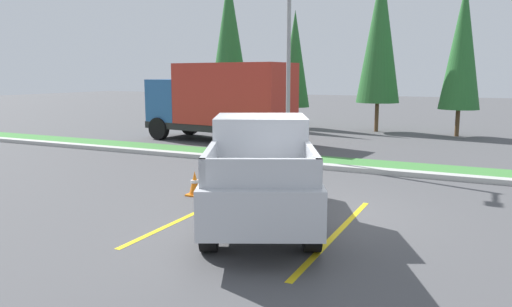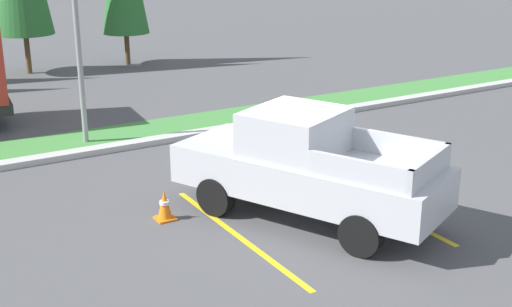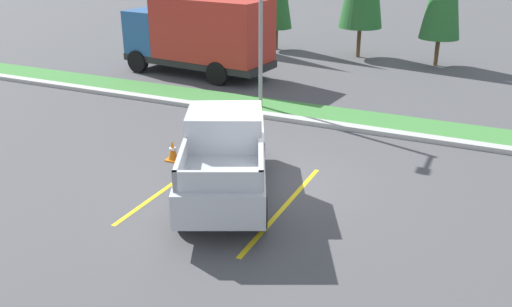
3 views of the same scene
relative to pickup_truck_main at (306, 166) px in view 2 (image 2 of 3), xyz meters
The scene contains 8 objects.
ground_plane 1.51m from the pickup_truck_main, 56.58° to the left, with size 120.00×120.00×0.00m, color #4C4C4F.
parking_line_near 1.85m from the pickup_truck_main, behind, with size 0.12×4.80×0.01m, color yellow.
parking_line_far 1.88m from the pickup_truck_main, ahead, with size 0.12×4.80×0.01m, color yellow.
curb_strip 6.03m from the pickup_truck_main, 84.16° to the left, with size 56.00×0.40×0.15m, color #B2B2AD.
grass_median 7.12m from the pickup_truck_main, 85.07° to the left, with size 56.00×1.80×0.06m, color #42843D.
pickup_truck_main is the anchor object (origin of this frame).
street_light 7.45m from the pickup_truck_main, 107.99° to the left, with size 0.24×1.49×6.18m.
traffic_cone 2.79m from the pickup_truck_main, 151.49° to the left, with size 0.36×0.36×0.60m.
Camera 2 is at (-7.64, -10.85, 5.31)m, focal length 47.81 mm.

